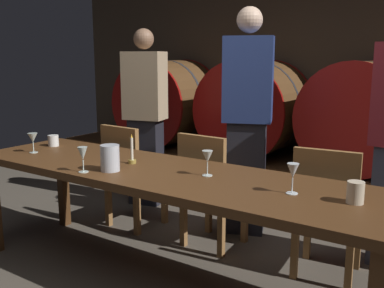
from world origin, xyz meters
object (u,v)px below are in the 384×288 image
object	(u,v)px
candle_center	(132,156)
wine_glass_far_right	(293,172)
guest_center	(247,121)
wine_glass_far_left	(33,138)
cup_left	(53,141)
wine_barrel_center_right	(362,116)
wine_barrel_far_left	(167,103)
cup_right	(355,192)
wine_barrel_center_left	(254,109)
chair_center	(209,185)
pitcher	(110,158)
wine_glass_center_left	(83,155)
chair_left	(130,171)
wine_glass_center_right	(207,158)
dining_table	(163,181)
chair_right	(327,207)
guest_left	(145,117)

from	to	relation	value
candle_center	wine_glass_far_right	world-z (taller)	candle_center
guest_center	wine_glass_far_left	bearing A→B (deg)	25.49
guest_center	cup_left	distance (m)	1.53
wine_barrel_center_right	guest_center	world-z (taller)	guest_center
wine_barrel_far_left	wine_glass_far_right	distance (m)	3.21
cup_right	candle_center	bearing A→B (deg)	179.48
wine_barrel_center_left	cup_right	bearing A→B (deg)	-53.44
chair_center	pitcher	distance (m)	0.90
wine_barrel_center_left	candle_center	bearing A→B (deg)	-86.02
wine_barrel_center_right	wine_glass_center_left	world-z (taller)	wine_barrel_center_right
chair_left	pitcher	bearing A→B (deg)	128.84
chair_left	wine_glass_center_right	world-z (taller)	wine_glass_center_right
wine_barrel_center_right	cup_left	distance (m)	2.71
wine_barrel_center_right	wine_glass_far_left	bearing A→B (deg)	-128.12
dining_table	wine_glass_far_left	distance (m)	1.11
wine_glass_center_left	chair_left	bearing A→B (deg)	116.46
chair_center	chair_right	distance (m)	0.88
guest_center	candle_center	bearing A→B (deg)	52.49
wine_glass_far_right	guest_center	bearing A→B (deg)	126.88
dining_table	candle_center	size ratio (longest dim) A/B	14.44
chair_right	wine_glass_far_left	size ratio (longest dim) A/B	6.10
pitcher	wine_barrel_center_left	bearing A→B (deg)	94.03
candle_center	wine_glass_far_left	world-z (taller)	candle_center
guest_center	pitcher	size ratio (longest dim) A/B	11.28
dining_table	wine_glass_far_right	xyz separation A→B (m)	(0.83, -0.01, 0.18)
guest_center	wine_glass_center_left	world-z (taller)	guest_center
wine_barrel_center_right	cup_left	xyz separation A→B (m)	(-1.84, -2.00, -0.11)
dining_table	guest_center	xyz separation A→B (m)	(0.03, 1.06, 0.25)
wine_barrel_center_right	wine_glass_far_right	world-z (taller)	wine_barrel_center_right
dining_table	guest_left	bearing A→B (deg)	133.62
wine_barrel_center_right	pitcher	size ratio (longest dim) A/B	6.29
wine_barrel_far_left	candle_center	distance (m)	2.46
candle_center	wine_barrel_center_right	bearing A→B (deg)	65.81
wine_barrel_far_left	dining_table	distance (m)	2.65
wine_glass_center_left	cup_right	bearing A→B (deg)	11.98
chair_right	chair_left	bearing A→B (deg)	-4.67
chair_center	wine_glass_far_left	xyz separation A→B (m)	(-1.05, -0.74, 0.36)
chair_center	candle_center	size ratio (longest dim) A/B	4.51
chair_right	pitcher	bearing A→B (deg)	31.18
chair_right	guest_left	world-z (taller)	guest_left
wine_barrel_center_left	candle_center	distance (m)	2.10
chair_right	wine_glass_far_right	size ratio (longest dim) A/B	5.57
wine_barrel_center_right	dining_table	world-z (taller)	wine_barrel_center_right
wine_glass_center_left	wine_glass_center_right	size ratio (longest dim) A/B	1.03
chair_left	guest_left	distance (m)	0.75
chair_left	cup_right	distance (m)	2.07
chair_center	wine_glass_far_left	world-z (taller)	wine_glass_far_left
wine_barrel_center_left	wine_glass_far_right	distance (m)	2.47
candle_center	wine_glass_center_left	bearing A→B (deg)	-105.82
wine_barrel_center_right	chair_right	size ratio (longest dim) A/B	1.15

